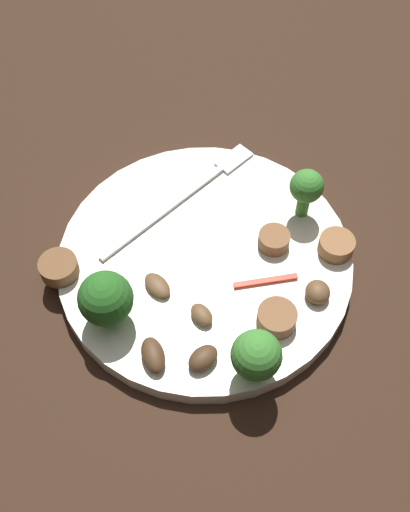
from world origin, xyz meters
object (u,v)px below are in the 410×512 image
object	(u,v)px
broccoli_floret_0	(306,188)
sausage_slice_0	(274,240)
broccoli_floret_2	(106,299)
pepper_strip_0	(266,281)
plate	(205,261)
mushroom_4	(203,358)
sausage_slice_1	(59,268)
mushroom_0	(202,315)
fork	(189,193)
sausage_slice_2	(336,245)
broccoli_floret_1	(256,356)
mushroom_1	(157,285)
mushroom_5	(318,292)
sausage_slice_3	(277,318)
mushroom_3	(153,355)

from	to	relation	value
broccoli_floret_0	sausage_slice_0	bearing A→B (deg)	-179.84
broccoli_floret_2	pepper_strip_0	bearing A→B (deg)	-36.64
plate	mushroom_4	xyz separation A→B (m)	(-0.08, -0.06, 0.01)
sausage_slice_1	mushroom_0	xyz separation A→B (m)	(0.04, -0.12, -0.00)
fork	mushroom_0	bearing A→B (deg)	-129.28
pepper_strip_0	sausage_slice_2	bearing A→B (deg)	-24.21
pepper_strip_0	broccoli_floret_1	bearing A→B (deg)	-151.04
mushroom_1	mushroom_5	xyz separation A→B (m)	(0.07, -0.11, 0.00)
sausage_slice_3	mushroom_4	xyz separation A→B (m)	(-0.06, 0.02, -0.00)
sausage_slice_0	mushroom_3	bearing A→B (deg)	175.61
fork	broccoli_floret_2	bearing A→B (deg)	-160.08
fork	mushroom_1	xyz separation A→B (m)	(-0.09, -0.04, 0.00)
mushroom_0	mushroom_5	world-z (taller)	mushroom_5
broccoli_floret_1	pepper_strip_0	size ratio (longest dim) A/B	0.95
broccoli_floret_1	broccoli_floret_2	bearing A→B (deg)	105.67
sausage_slice_1	pepper_strip_0	distance (m)	0.17
fork	mushroom_5	distance (m)	0.15
sausage_slice_1	mushroom_0	size ratio (longest dim) A/B	1.44
broccoli_floret_1	sausage_slice_0	bearing A→B (deg)	27.80
plate	sausage_slice_1	bearing A→B (deg)	136.02
fork	sausage_slice_1	bearing A→B (deg)	173.82
sausage_slice_1	broccoli_floret_0	bearing A→B (deg)	-34.79
mushroom_3	broccoli_floret_1	bearing A→B (deg)	-60.59
sausage_slice_2	pepper_strip_0	bearing A→B (deg)	155.79
plate	sausage_slice_1	world-z (taller)	sausage_slice_1
broccoli_floret_0	mushroom_3	xyz separation A→B (m)	(-0.19, 0.01, -0.03)
broccoli_floret_0	pepper_strip_0	bearing A→B (deg)	-167.99
broccoli_floret_2	fork	bearing A→B (deg)	12.73
sausage_slice_0	mushroom_4	distance (m)	0.12
fork	mushroom_0	distance (m)	0.13
sausage_slice_2	sausage_slice_3	size ratio (longest dim) A/B	0.96
broccoli_floret_0	sausage_slice_3	size ratio (longest dim) A/B	1.62
plate	mushroom_4	distance (m)	0.10
mushroom_1	plate	bearing A→B (deg)	-12.57
mushroom_1	mushroom_5	world-z (taller)	mushroom_5
broccoli_floret_0	sausage_slice_2	world-z (taller)	broccoli_floret_0
broccoli_floret_2	sausage_slice_1	distance (m)	0.07
broccoli_floret_2	sausage_slice_1	world-z (taller)	broccoli_floret_2
broccoli_floret_2	pepper_strip_0	xyz separation A→B (m)	(0.10, -0.08, -0.03)
mushroom_3	mushroom_4	distance (m)	0.04
fork	broccoli_floret_1	size ratio (longest dim) A/B	3.51
broccoli_floret_0	sausage_slice_0	world-z (taller)	broccoli_floret_0
plate	broccoli_floret_0	bearing A→B (deg)	-23.26
broccoli_floret_0	sausage_slice_3	world-z (taller)	broccoli_floret_0
broccoli_floret_2	sausage_slice_3	world-z (taller)	broccoli_floret_2
sausage_slice_3	mushroom_5	bearing A→B (deg)	-16.93
fork	mushroom_3	world-z (taller)	mushroom_3
sausage_slice_2	broccoli_floret_0	bearing A→B (deg)	70.35
broccoli_floret_0	sausage_slice_1	world-z (taller)	broccoli_floret_0
sausage_slice_0	sausage_slice_3	size ratio (longest dim) A/B	0.86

